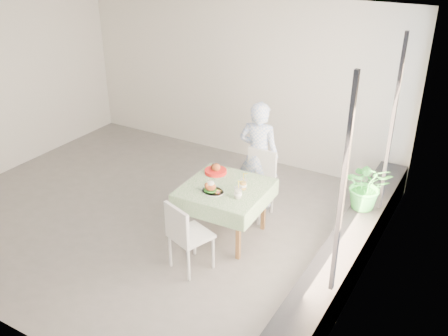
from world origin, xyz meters
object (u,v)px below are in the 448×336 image
Objects in this scene: chair_far at (255,196)px; chair_near at (190,248)px; diner at (259,155)px; juice_cup_orange at (243,185)px; potted_plant at (367,185)px; main_dish at (212,188)px; cafe_table at (225,206)px.

chair_near is (-0.09, -1.50, -0.01)m from chair_far.
juice_cup_orange is at bearing 97.20° from diner.
potted_plant is at bearing 45.10° from chair_near.
chair_near is 1.40× the size of potted_plant.
main_dish is (-0.07, -1.17, -0.01)m from diner.
juice_cup_orange is 1.55m from potted_plant.
chair_near is 3.08× the size of main_dish.
diner reaches higher than potted_plant.
cafe_table is at bearing 69.16° from main_dish.
chair_near is at bearing -105.27° from juice_cup_orange.
potted_plant is (1.60, 1.61, 0.54)m from chair_near.
main_dish is 0.45× the size of potted_plant.
potted_plant is (1.67, 1.01, 0.03)m from main_dish.
chair_far is 0.83m from juice_cup_orange.
cafe_table is at bearing 83.25° from diner.
chair_far is 3.20× the size of main_dish.
chair_near is (-0.01, -0.81, -0.18)m from cafe_table.
diner is (0.01, 1.77, 0.52)m from chair_near.
juice_cup_orange reaches higher than cafe_table.
potted_plant reaches higher than main_dish.
potted_plant is at bearing 28.44° from juice_cup_orange.
main_dish is 0.40m from juice_cup_orange.
juice_cup_orange is (0.22, 0.06, 0.35)m from cafe_table.
chair_far is 1.45× the size of potted_plant.
juice_cup_orange is (0.14, -0.63, 0.51)m from chair_far.
chair_far is 1.04m from main_dish.
diner is at bearing 174.25° from potted_plant.
potted_plant is (1.51, 0.11, 0.53)m from chair_far.
main_dish is 1.95m from potted_plant.
diner is (-0.01, 0.96, 0.34)m from cafe_table.
juice_cup_orange is 0.42× the size of potted_plant.
main_dish is at bearing -148.95° from potted_plant.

